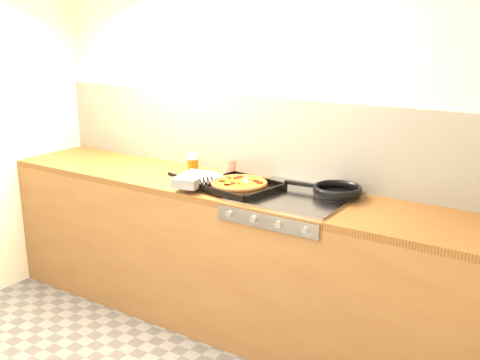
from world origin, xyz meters
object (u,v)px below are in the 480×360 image
Objects in this scene: frying_pan at (336,191)px; juice_glass at (193,163)px; tomato_can at (230,169)px; pizza_on_tray at (227,183)px.

juice_glass is (-0.99, -0.01, 0.02)m from frying_pan.
tomato_can is 0.27m from juice_glass.
pizza_on_tray is 0.27m from tomato_can.
pizza_on_tray is 0.45m from juice_glass.
pizza_on_tray is 0.62m from frying_pan.
tomato_can is at bearing 7.19° from juice_glass.
juice_glass is at bearing 153.54° from pizza_on_tray.
juice_glass is (-0.40, 0.20, 0.02)m from pizza_on_tray.
pizza_on_tray reaches higher than frying_pan.
frying_pan is 0.73m from tomato_can.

